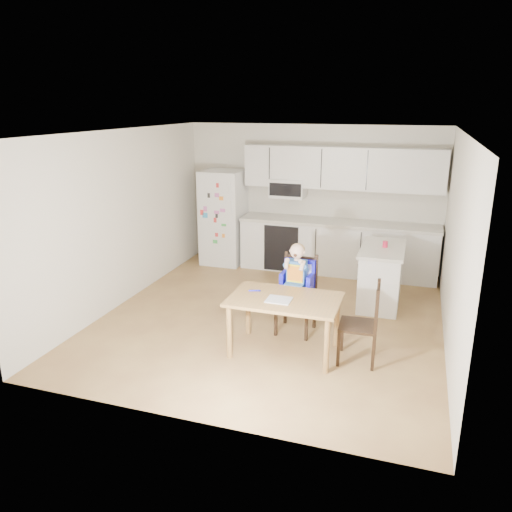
{
  "coord_description": "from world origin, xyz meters",
  "views": [
    {
      "loc": [
        1.76,
        -6.11,
        2.84
      ],
      "look_at": [
        -0.13,
        -0.31,
        0.96
      ],
      "focal_mm": 35.0,
      "sensor_mm": 36.0,
      "label": 1
    }
  ],
  "objects_px": {
    "red_cup": "(385,244)",
    "chair_side": "(367,318)",
    "dining_table": "(285,305)",
    "refrigerator": "(224,217)",
    "chair_booster": "(298,279)",
    "kitchen_island": "(381,275)"
  },
  "relations": [
    {
      "from": "red_cup",
      "to": "chair_side",
      "type": "relative_size",
      "value": 0.1
    },
    {
      "from": "chair_side",
      "to": "dining_table",
      "type": "bearing_deg",
      "value": -89.28
    },
    {
      "from": "refrigerator",
      "to": "chair_side",
      "type": "height_order",
      "value": "refrigerator"
    },
    {
      "from": "red_cup",
      "to": "chair_side",
      "type": "bearing_deg",
      "value": -91.01
    },
    {
      "from": "dining_table",
      "to": "red_cup",
      "type": "bearing_deg",
      "value": 62.79
    },
    {
      "from": "chair_booster",
      "to": "chair_side",
      "type": "height_order",
      "value": "chair_booster"
    },
    {
      "from": "dining_table",
      "to": "chair_side",
      "type": "relative_size",
      "value": 1.35
    },
    {
      "from": "kitchen_island",
      "to": "chair_booster",
      "type": "relative_size",
      "value": 0.99
    },
    {
      "from": "kitchen_island",
      "to": "dining_table",
      "type": "distance_m",
      "value": 2.13
    },
    {
      "from": "refrigerator",
      "to": "chair_booster",
      "type": "height_order",
      "value": "refrigerator"
    },
    {
      "from": "chair_booster",
      "to": "refrigerator",
      "type": "bearing_deg",
      "value": 131.96
    },
    {
      "from": "red_cup",
      "to": "kitchen_island",
      "type": "bearing_deg",
      "value": -169.79
    },
    {
      "from": "refrigerator",
      "to": "kitchen_island",
      "type": "bearing_deg",
      "value": -21.65
    },
    {
      "from": "chair_side",
      "to": "refrigerator",
      "type": "bearing_deg",
      "value": -138.43
    },
    {
      "from": "red_cup",
      "to": "chair_booster",
      "type": "distance_m",
      "value": 1.62
    },
    {
      "from": "kitchen_island",
      "to": "red_cup",
      "type": "height_order",
      "value": "red_cup"
    },
    {
      "from": "refrigerator",
      "to": "dining_table",
      "type": "bearing_deg",
      "value": -57.22
    },
    {
      "from": "kitchen_island",
      "to": "red_cup",
      "type": "relative_size",
      "value": 12.74
    },
    {
      "from": "red_cup",
      "to": "chair_booster",
      "type": "xyz_separation_m",
      "value": [
        -0.97,
        -1.28,
        -0.19
      ]
    },
    {
      "from": "kitchen_island",
      "to": "chair_side",
      "type": "xyz_separation_m",
      "value": [
        -0.01,
        -1.84,
        0.1
      ]
    },
    {
      "from": "refrigerator",
      "to": "kitchen_island",
      "type": "relative_size",
      "value": 1.46
    },
    {
      "from": "dining_table",
      "to": "kitchen_island",
      "type": "bearing_deg",
      "value": 63.33
    }
  ]
}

